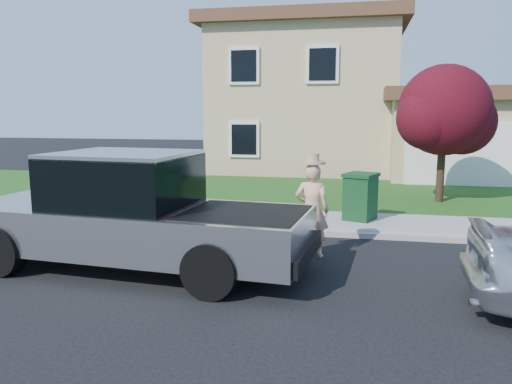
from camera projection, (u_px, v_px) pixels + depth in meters
The scene contains 9 objects.
ground at pixel (207, 271), 8.66m from camera, with size 80.00×80.00×0.00m, color black.
curb at pixel (288, 232), 11.26m from camera, with size 40.00×0.20×0.12m, color gray.
sidewalk at pixel (294, 221), 12.32m from camera, with size 40.00×2.00×0.15m, color gray.
lawn at pixel (311, 193), 16.67m from camera, with size 40.00×7.00×0.10m, color #1D4614.
house at pixel (334, 103), 23.74m from camera, with size 14.00×11.30×6.85m.
pickup_truck at pixel (132, 215), 8.67m from camera, with size 6.39×2.67×2.05m.
woman at pixel (312, 208), 9.40m from camera, with size 0.69×0.49×1.97m.
ornamental_tree at pixel (445, 115), 14.44m from camera, with size 2.91×2.63×4.00m.
trash_bin at pixel (360, 196), 12.02m from camera, with size 0.93×0.99×1.13m.
Camera 1 is at (2.51, -7.99, 2.72)m, focal length 35.00 mm.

